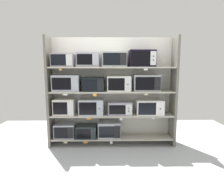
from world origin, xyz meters
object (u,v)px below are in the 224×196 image
Objects in this scene: microwave_8 at (94,84)px; microwave_13 at (114,59)px; microwave_2 at (109,129)px; microwave_12 at (88,60)px; microwave_6 at (149,107)px; microwave_1 at (87,131)px; microwave_11 at (63,60)px; microwave_0 at (65,130)px; microwave_3 at (65,107)px; microwave_5 at (120,108)px; microwave_7 at (67,83)px; microwave_4 at (91,107)px; microwave_10 at (146,83)px; microwave_14 at (142,59)px; microwave_9 at (119,84)px.

microwave_8 is 0.67m from microwave_13.
microwave_12 is (-0.43, 0.00, 1.50)m from microwave_2.
microwave_6 is at bearing -0.02° from microwave_2.
microwave_1 is 1.04m from microwave_8.
microwave_11 is (-1.82, 0.00, 0.99)m from microwave_6.
microwave_0 is 1.90m from microwave_6.
microwave_12 reaches higher than microwave_6.
microwave_3 reaches higher than microwave_5.
microwave_1 is 1.54m from microwave_12.
microwave_7 reaches higher than microwave_2.
microwave_2 is 1.04× the size of microwave_12.
microwave_8 is (0.05, 0.00, 0.49)m from microwave_4.
microwave_13 is at bearing -0.04° from microwave_8.
microwave_14 is at bearing -179.97° from microwave_10.
microwave_3 is at bearing 179.99° from microwave_10.
microwave_2 is at bearing 179.98° from microwave_10.
microwave_0 is at bearing -179.99° from microwave_5.
microwave_2 is 1.56m from microwave_12.
microwave_3 is 0.78× the size of microwave_7.
microwave_3 is 0.79m from microwave_8.
microwave_1 is 1.59m from microwave_11.
microwave_2 is 0.93× the size of microwave_4.
microwave_8 is 0.91× the size of microwave_13.
microwave_5 is 0.92× the size of microwave_10.
microwave_8 is (-1.19, 0.00, 0.50)m from microwave_6.
microwave_6 is 1.04× the size of microwave_10.
microwave_2 is 0.52m from microwave_5.
microwave_6 is at bearing 0.00° from microwave_1.
microwave_11 is at bearing -179.98° from microwave_2.
microwave_4 reaches higher than microwave_1.
microwave_10 is at bearing -180.00° from microwave_6.
microwave_11 is at bearing -180.00° from microwave_9.
microwave_13 reaches higher than microwave_8.
microwave_9 is at bearing -0.02° from microwave_7.
microwave_13 is at bearing 179.99° from microwave_14.
microwave_3 is at bearing 179.99° from microwave_4.
microwave_4 is 1.25m from microwave_6.
microwave_8 reaches higher than microwave_1.
microwave_11 is at bearing 180.00° from microwave_10.
microwave_2 is 1.04m from microwave_8.
microwave_2 reaches higher than microwave_0.
microwave_3 is at bearing -179.84° from microwave_7.
microwave_12 is (-0.66, 0.00, 1.03)m from microwave_5.
microwave_12 is 0.54m from microwave_13.
microwave_5 is at bearing 0.03° from microwave_4.
microwave_5 is 0.90× the size of microwave_7.
microwave_12 is at bearing 0.04° from microwave_11.
microwave_2 is 1.08m from microwave_3.
microwave_3 is 1.82m from microwave_6.
microwave_0 is 0.78m from microwave_4.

